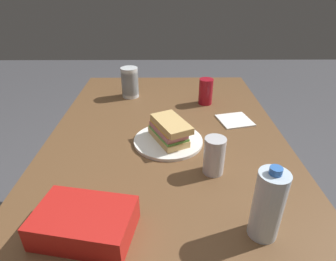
{
  "coord_description": "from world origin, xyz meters",
  "views": [
    {
      "loc": [
        0.83,
        0.0,
        1.33
      ],
      "look_at": [
        -0.06,
        0.01,
        0.82
      ],
      "focal_mm": 30.12,
      "sensor_mm": 36.0,
      "label": 1
    }
  ],
  "objects": [
    {
      "name": "soda_can_red",
      "position": [
        -0.42,
        0.19,
        0.83
      ],
      "size": [
        0.07,
        0.07,
        0.12
      ],
      "primitive_type": "cylinder",
      "color": "maroon",
      "rests_on": "dining_table"
    },
    {
      "name": "water_bottle_tall",
      "position": [
        0.36,
        0.23,
        0.86
      ],
      "size": [
        0.07,
        0.07,
        0.2
      ],
      "color": "silver",
      "rests_on": "dining_table"
    },
    {
      "name": "sandwich",
      "position": [
        -0.06,
        0.01,
        0.83
      ],
      "size": [
        0.2,
        0.17,
        0.08
      ],
      "color": "#DBB26B",
      "rests_on": "paper_plate"
    },
    {
      "name": "soda_can_silver",
      "position": [
        0.12,
        0.15,
        0.83
      ],
      "size": [
        0.07,
        0.07,
        0.12
      ],
      "primitive_type": "cylinder",
      "color": "silver",
      "rests_on": "dining_table"
    },
    {
      "name": "dining_table",
      "position": [
        0.0,
        0.0,
        0.68
      ],
      "size": [
        1.6,
        0.91,
        0.77
      ],
      "color": "brown",
      "rests_on": "ground_plane"
    },
    {
      "name": "paper_plate",
      "position": [
        -0.06,
        0.01,
        0.78
      ],
      "size": [
        0.26,
        0.26,
        0.01
      ],
      "primitive_type": "cylinder",
      "color": "white",
      "rests_on": "dining_table"
    },
    {
      "name": "plastic_cup_stack",
      "position": [
        -0.51,
        -0.18,
        0.85
      ],
      "size": [
        0.08,
        0.08,
        0.15
      ],
      "color": "silver",
      "rests_on": "dining_table"
    },
    {
      "name": "paper_napkin",
      "position": [
        -0.23,
        0.29,
        0.78
      ],
      "size": [
        0.16,
        0.16,
        0.01
      ],
      "primitive_type": "cube",
      "rotation": [
        0.0,
        0.0,
        4.95
      ],
      "color": "white",
      "rests_on": "dining_table"
    },
    {
      "name": "chip_bag",
      "position": [
        0.36,
        -0.2,
        0.81
      ],
      "size": [
        0.19,
        0.25,
        0.07
      ],
      "primitive_type": "cube",
      "rotation": [
        0.0,
        0.0,
        1.39
      ],
      "color": "red",
      "rests_on": "dining_table"
    }
  ]
}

